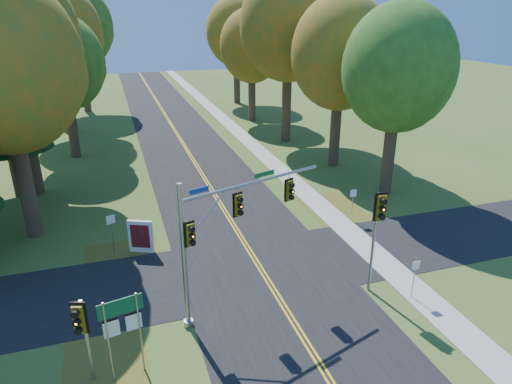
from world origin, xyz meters
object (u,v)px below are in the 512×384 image
object	(u,v)px
east_signal_pole	(378,218)
info_kiosk	(141,237)
traffic_mast	(222,227)
route_sign_cluster	(122,321)

from	to	relation	value
east_signal_pole	info_kiosk	world-z (taller)	east_signal_pole
info_kiosk	east_signal_pole	bearing A→B (deg)	-11.64
info_kiosk	traffic_mast	bearing A→B (deg)	-40.74
east_signal_pole	route_sign_cluster	world-z (taller)	east_signal_pole
traffic_mast	east_signal_pole	world-z (taller)	traffic_mast
route_sign_cluster	info_kiosk	bearing A→B (deg)	70.05
info_kiosk	route_sign_cluster	bearing A→B (deg)	-73.14
east_signal_pole	traffic_mast	bearing A→B (deg)	179.92
east_signal_pole	route_sign_cluster	xyz separation A→B (m)	(-10.87, -1.82, -1.48)
east_signal_pole	info_kiosk	xyz separation A→B (m)	(-9.68, 7.07, -2.87)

